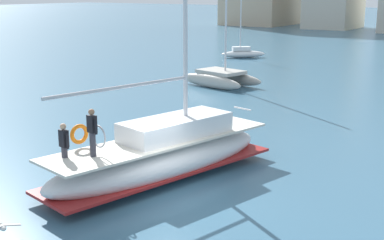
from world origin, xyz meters
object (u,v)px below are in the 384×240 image
Objects in this scene: moored_catamaran at (243,53)px; seagull at (2,227)px; main_sailboat at (163,154)px; moored_sloop_far at (221,76)px.

moored_catamaran reaches higher than seagull.
moored_catamaran is at bearing 113.75° from main_sailboat.
moored_catamaran is at bearing 109.30° from seagull.
moored_sloop_far is at bearing -67.12° from moored_catamaran.
main_sailboat reaches higher than moored_catamaran.
moored_sloop_far is 25.45m from seagull.
main_sailboat is at bearing 83.50° from seagull.
moored_catamaran is 41.99m from seagull.
main_sailboat is 36.27m from moored_catamaran.
moored_sloop_far is 16.60m from moored_catamaran.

